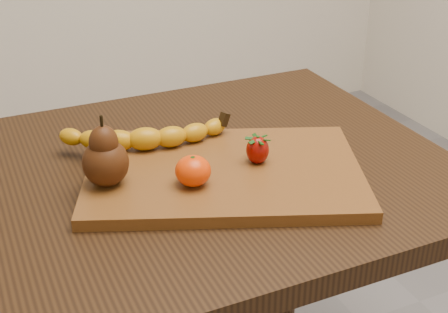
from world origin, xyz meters
name	(u,v)px	position (x,y,z in m)	size (l,w,h in m)	color
table	(163,221)	(0.00, 0.00, 0.66)	(1.00, 0.70, 0.76)	black
cutting_board	(224,173)	(0.09, -0.06, 0.77)	(0.45, 0.30, 0.02)	brown
banana	(145,139)	(-0.01, 0.06, 0.80)	(0.26, 0.07, 0.04)	#CE9009
pear	(104,151)	(-0.10, -0.03, 0.84)	(0.07, 0.07, 0.11)	#42200A
mandarin	(193,171)	(0.02, -0.09, 0.80)	(0.06, 0.06, 0.05)	#F83D02
strawberry	(258,149)	(0.15, -0.07, 0.80)	(0.04, 0.04, 0.05)	#8D0A03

